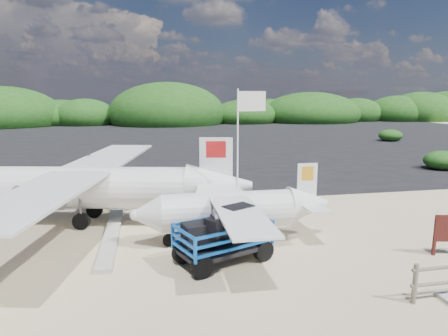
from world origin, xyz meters
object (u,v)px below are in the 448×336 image
at_px(crew_a, 152,196).
at_px(crew_c, 208,201).
at_px(flagpole, 237,232).
at_px(baggage_cart, 223,262).
at_px(aircraft_large, 277,141).
at_px(aircraft_small, 57,138).
at_px(crew_b, 208,186).

distance_m(crew_a, crew_c, 2.50).
xyz_separation_m(flagpole, crew_c, (-0.77, 1.78, 0.74)).
xyz_separation_m(baggage_cart, crew_c, (0.20, 4.19, 0.74)).
height_order(baggage_cart, crew_a, crew_a).
height_order(crew_a, aircraft_large, aircraft_large).
bearing_deg(crew_c, crew_a, -13.55).
distance_m(crew_a, aircraft_small, 32.83).
relative_size(crew_a, aircraft_small, 0.21).
height_order(flagpole, crew_a, flagpole).
distance_m(crew_b, crew_c, 1.71).
bearing_deg(crew_c, flagpole, 128.71).
relative_size(crew_c, aircraft_large, 0.10).
distance_m(baggage_cart, crew_a, 5.80).
relative_size(crew_a, crew_c, 1.00).
xyz_separation_m(crew_a, crew_b, (2.42, 0.48, 0.23)).
bearing_deg(aircraft_large, aircraft_small, -5.81).
bearing_deg(flagpole, crew_c, 113.46).
relative_size(flagpole, crew_b, 2.64).
bearing_deg(baggage_cart, crew_c, 65.43).
distance_m(flagpole, crew_c, 2.08).
bearing_deg(crew_c, crew_b, -82.60).
xyz_separation_m(aircraft_large, aircraft_small, (-23.43, 7.61, 0.00)).
relative_size(baggage_cart, crew_c, 1.99).
relative_size(baggage_cart, crew_b, 1.52).
distance_m(flagpole, aircraft_large, 28.50).
bearing_deg(flagpole, crew_b, 98.89).
xyz_separation_m(flagpole, aircraft_large, (10.28, 26.58, 0.00)).
height_order(aircraft_large, aircraft_small, aircraft_large).
height_order(crew_a, aircraft_small, crew_a).
height_order(crew_b, aircraft_small, crew_b).
bearing_deg(aircraft_small, crew_c, 111.92).
bearing_deg(crew_c, aircraft_small, -53.87).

